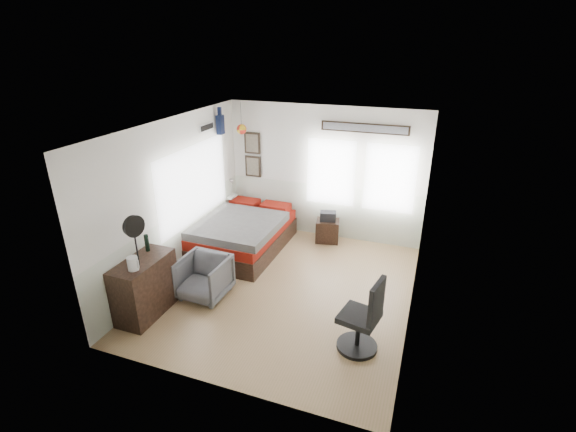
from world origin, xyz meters
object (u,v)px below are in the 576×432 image
at_px(dresser, 145,287).
at_px(task_chair, 363,322).
at_px(nightstand, 327,231).
at_px(bed, 242,233).
at_px(armchair, 204,277).

distance_m(dresser, task_chair, 3.22).
bearing_deg(nightstand, bed, -159.86).
bearing_deg(armchair, nightstand, 64.56).
height_order(dresser, armchair, dresser).
bearing_deg(dresser, armchair, 49.65).
relative_size(armchair, nightstand, 1.63).
distance_m(bed, dresser, 2.41).
bearing_deg(task_chair, armchair, -177.11).
distance_m(armchair, nightstand, 2.92).
relative_size(bed, armchair, 2.89).
bearing_deg(dresser, task_chair, 5.16).
bearing_deg(armchair, task_chair, -6.70).
bearing_deg(dresser, bed, 79.49).
distance_m(dresser, armchair, 0.91).
relative_size(bed, task_chair, 1.98).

